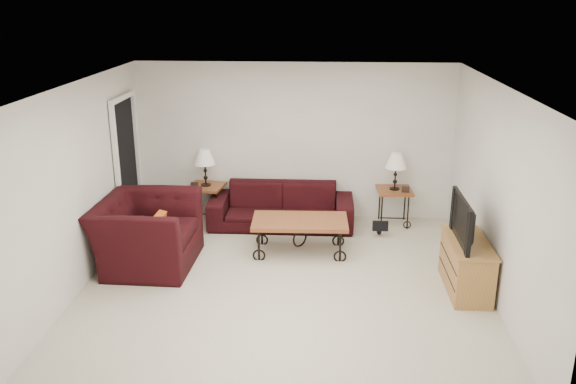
% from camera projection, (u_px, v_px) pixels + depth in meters
% --- Properties ---
extents(ground, '(5.00, 5.00, 0.00)m').
position_uv_depth(ground, '(285.00, 285.00, 7.51)').
color(ground, beige).
rests_on(ground, ground).
extents(wall_back, '(5.00, 0.02, 2.50)m').
position_uv_depth(wall_back, '(295.00, 142.00, 9.48)').
color(wall_back, white).
rests_on(wall_back, ground).
extents(wall_front, '(5.00, 0.02, 2.50)m').
position_uv_depth(wall_front, '(264.00, 288.00, 4.74)').
color(wall_front, white).
rests_on(wall_front, ground).
extents(wall_left, '(0.02, 5.00, 2.50)m').
position_uv_depth(wall_left, '(80.00, 187.00, 7.26)').
color(wall_left, white).
rests_on(wall_left, ground).
extents(wall_right, '(0.02, 5.00, 2.50)m').
position_uv_depth(wall_right, '(497.00, 195.00, 6.97)').
color(wall_right, white).
rests_on(wall_right, ground).
extents(ceiling, '(5.00, 5.00, 0.00)m').
position_uv_depth(ceiling, '(284.00, 85.00, 6.72)').
color(ceiling, white).
rests_on(ceiling, wall_back).
extents(doorway, '(0.08, 0.94, 2.04)m').
position_uv_depth(doorway, '(127.00, 168.00, 8.89)').
color(doorway, black).
rests_on(doorway, ground).
extents(sofa, '(2.24, 0.88, 0.65)m').
position_uv_depth(sofa, '(281.00, 206.00, 9.33)').
color(sofa, black).
rests_on(sofa, ground).
extents(side_table_left, '(0.62, 0.62, 0.59)m').
position_uv_depth(side_table_left, '(207.00, 203.00, 9.58)').
color(side_table_left, brown).
rests_on(side_table_left, ground).
extents(side_table_right, '(0.56, 0.56, 0.58)m').
position_uv_depth(side_table_right, '(393.00, 207.00, 9.41)').
color(side_table_right, brown).
rests_on(side_table_right, ground).
extents(lamp_left, '(0.38, 0.38, 0.59)m').
position_uv_depth(lamp_left, '(205.00, 168.00, 9.39)').
color(lamp_left, black).
rests_on(lamp_left, side_table_left).
extents(lamp_right, '(0.34, 0.34, 0.58)m').
position_uv_depth(lamp_right, '(396.00, 171.00, 9.23)').
color(lamp_right, black).
rests_on(lamp_right, side_table_right).
extents(photo_frame_left, '(0.12, 0.02, 0.10)m').
position_uv_depth(photo_frame_left, '(195.00, 185.00, 9.34)').
color(photo_frame_left, black).
rests_on(photo_frame_left, side_table_left).
extents(photo_frame_right, '(0.12, 0.03, 0.10)m').
position_uv_depth(photo_frame_right, '(406.00, 189.00, 9.15)').
color(photo_frame_right, black).
rests_on(photo_frame_right, side_table_right).
extents(coffee_table, '(1.34, 0.75, 0.50)m').
position_uv_depth(coffee_table, '(300.00, 236.00, 8.37)').
color(coffee_table, brown).
rests_on(coffee_table, ground).
extents(armchair, '(1.26, 1.43, 0.91)m').
position_uv_depth(armchair, '(147.00, 233.00, 7.95)').
color(armchair, black).
rests_on(armchair, ground).
extents(throw_pillow, '(0.12, 0.41, 0.41)m').
position_uv_depth(throw_pillow, '(157.00, 230.00, 7.87)').
color(throw_pillow, '#C04618').
rests_on(throw_pillow, armchair).
extents(tv_stand, '(0.45, 1.07, 0.64)m').
position_uv_depth(tv_stand, '(466.00, 266.00, 7.29)').
color(tv_stand, '#B08741').
rests_on(tv_stand, ground).
extents(television, '(0.13, 0.96, 0.55)m').
position_uv_depth(television, '(469.00, 220.00, 7.10)').
color(television, black).
rests_on(television, tv_stand).
extents(backpack, '(0.42, 0.36, 0.46)m').
position_uv_depth(backpack, '(380.00, 220.00, 9.00)').
color(backpack, black).
rests_on(backpack, ground).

